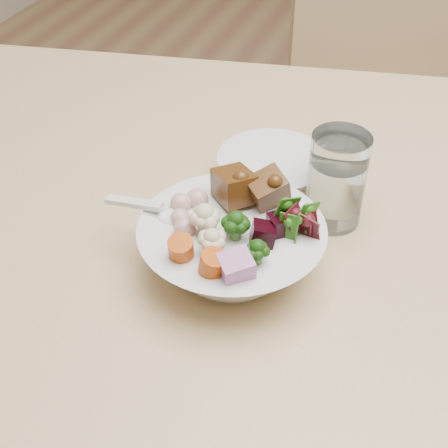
# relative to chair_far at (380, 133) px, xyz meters

# --- Properties ---
(chair_far) EXTENTS (0.57, 0.57, 0.91)m
(chair_far) POSITION_rel_chair_far_xyz_m (0.00, 0.00, 0.00)
(chair_far) COLOR tan
(chair_far) RESTS_ON ground
(food_bowl) EXTENTS (0.21, 0.21, 0.11)m
(food_bowl) POSITION_rel_chair_far_xyz_m (-0.08, -0.86, 0.33)
(food_bowl) COLOR silver
(food_bowl) RESTS_ON dining_table
(soup_spoon) EXTENTS (0.11, 0.03, 0.02)m
(soup_spoon) POSITION_rel_chair_far_xyz_m (-0.16, -0.87, 0.36)
(soup_spoon) COLOR silver
(soup_spoon) RESTS_ON food_bowl
(water_glass) EXTENTS (0.07, 0.07, 0.12)m
(water_glass) POSITION_rel_chair_far_xyz_m (0.01, -0.73, 0.35)
(water_glass) COLOR silver
(water_glass) RESTS_ON dining_table
(side_bowl) EXTENTS (0.15, 0.15, 0.05)m
(side_bowl) POSITION_rel_chair_far_xyz_m (-0.08, -0.69, 0.32)
(side_bowl) COLOR silver
(side_bowl) RESTS_ON dining_table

